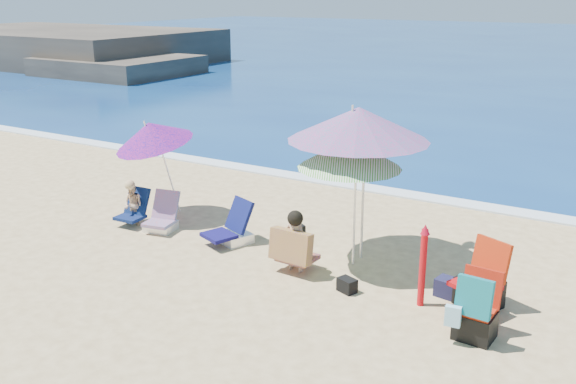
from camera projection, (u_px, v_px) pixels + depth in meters
The scene contains 16 objects.
ground at pixel (271, 284), 9.48m from camera, with size 120.00×120.00×0.00m.
foam at pixel (399, 193), 13.65m from camera, with size 120.00×0.50×0.04m.
headland at pixel (63, 52), 38.81m from camera, with size 20.50×11.50×2.60m.
umbrella_turquoise at pixel (359, 124), 9.72m from camera, with size 2.87×2.87×2.50m.
umbrella_striped at pixel (350, 153), 9.52m from camera, with size 2.05×2.05×2.09m.
umbrella_blue at pixel (152, 133), 11.79m from camera, with size 1.95×1.98×1.99m.
furled_umbrella at pixel (423, 260), 8.62m from camera, with size 0.18×0.25×1.22m.
chair_navy at pixel (233, 232), 10.98m from camera, with size 0.78×0.92×0.74m.
chair_rainbow at pixel (162, 220), 11.56m from camera, with size 0.61×0.72×0.69m.
camp_chair_left at pixel (480, 287), 8.71m from camera, with size 0.73×0.92×0.96m.
camp_chair_right at pixel (475, 315), 7.90m from camera, with size 0.54×0.66×0.89m.
person_center at pixel (294, 242), 9.74m from camera, with size 0.69×0.59×0.99m.
person_left at pixel (133, 204), 11.77m from camera, with size 0.50×0.60×0.86m.
bag_black_a at pixel (297, 230), 11.35m from camera, with size 0.33×0.31×0.19m.
bag_navy_b at pixel (449, 288), 9.05m from camera, with size 0.39×0.32×0.26m.
bag_black_b at pixel (347, 285), 9.20m from camera, with size 0.31×0.26×0.20m.
Camera 1 is at (4.64, -7.29, 4.13)m, focal length 40.15 mm.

